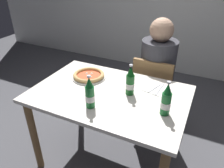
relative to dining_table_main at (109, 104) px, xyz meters
The scene contains 9 objects.
ground_plane 0.64m from the dining_table_main, ahead, with size 8.00×8.00×0.00m, color #4C4C51.
dining_table_main is the anchor object (origin of this frame).
chair_behind_table 0.66m from the dining_table_main, 71.59° to the left, with size 0.41×0.41×0.85m.
diner_seated 0.69m from the dining_table_main, 72.72° to the left, with size 0.34×0.34×1.21m.
pizza_margherita_near 0.33m from the dining_table_main, 152.28° to the left, with size 0.29×0.29×0.04m.
beer_bottle_left 0.27m from the dining_table_main, 18.78° to the left, with size 0.07×0.07×0.25m.
beer_bottle_center 0.32m from the dining_table_main, 98.93° to the right, with size 0.07×0.07×0.25m.
beer_bottle_right 0.51m from the dining_table_main, ahead, with size 0.07×0.07×0.25m.
napkin_with_cutlery 0.40m from the dining_table_main, 32.62° to the left, with size 0.22×0.22×0.01m.
Camera 1 is at (0.64, -1.28, 1.64)m, focal length 34.61 mm.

